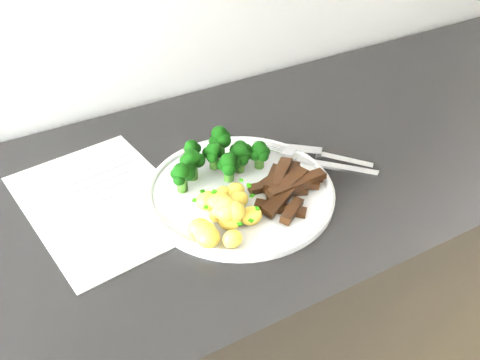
% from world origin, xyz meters
% --- Properties ---
extents(counter, '(2.38, 0.59, 0.89)m').
position_xyz_m(counter, '(0.06, 1.67, 0.45)').
color(counter, black).
rests_on(counter, ground).
extents(recipe_paper, '(0.26, 0.34, 0.00)m').
position_xyz_m(recipe_paper, '(-0.16, 1.72, 0.89)').
color(recipe_paper, white).
rests_on(recipe_paper, counter).
extents(plate, '(0.31, 0.31, 0.02)m').
position_xyz_m(plate, '(0.04, 1.63, 0.90)').
color(plate, white).
rests_on(plate, counter).
extents(broccoli, '(0.18, 0.11, 0.06)m').
position_xyz_m(broccoli, '(0.03, 1.69, 0.94)').
color(broccoli, '#2F5D19').
rests_on(broccoli, plate).
extents(potatoes, '(0.12, 0.12, 0.05)m').
position_xyz_m(potatoes, '(-0.02, 1.57, 0.92)').
color(potatoes, '#FFD049').
rests_on(potatoes, plate).
extents(beef_strips, '(0.14, 0.13, 0.03)m').
position_xyz_m(beef_strips, '(0.10, 1.59, 0.92)').
color(beef_strips, black).
rests_on(beef_strips, plate).
extents(fork, '(0.14, 0.19, 0.02)m').
position_xyz_m(fork, '(0.19, 1.62, 0.91)').
color(fork, silver).
rests_on(fork, plate).
extents(knife, '(0.16, 0.16, 0.02)m').
position_xyz_m(knife, '(0.22, 1.63, 0.90)').
color(knife, silver).
rests_on(knife, plate).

